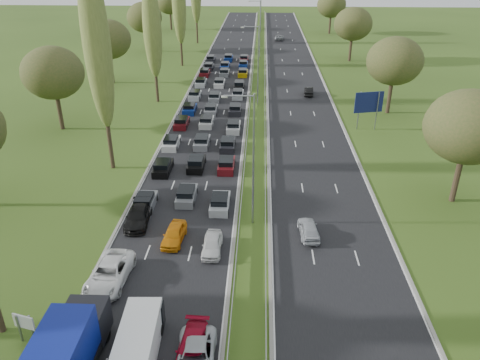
{
  "coord_description": "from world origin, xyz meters",
  "views": [
    {
      "loc": [
        5.02,
        6.92,
        22.51
      ],
      "look_at": [
        3.1,
        48.56,
        1.5
      ],
      "focal_mm": 35.0,
      "sensor_mm": 36.0,
      "label": 1
    }
  ],
  "objects_px": {
    "near_car_2": "(109,273)",
    "white_van_rear": "(140,338)",
    "direction_sign": "(369,104)",
    "near_car_3": "(138,216)",
    "info_sign": "(25,325)"
  },
  "relations": [
    {
      "from": "near_car_3",
      "to": "direction_sign",
      "type": "height_order",
      "value": "direction_sign"
    },
    {
      "from": "near_car_3",
      "to": "direction_sign",
      "type": "distance_m",
      "value": 35.82
    },
    {
      "from": "white_van_rear",
      "to": "direction_sign",
      "type": "bearing_deg",
      "value": 59.26
    },
    {
      "from": "near_car_2",
      "to": "near_car_3",
      "type": "distance_m",
      "value": 8.31
    },
    {
      "from": "near_car_3",
      "to": "info_sign",
      "type": "bearing_deg",
      "value": -107.16
    },
    {
      "from": "near_car_2",
      "to": "info_sign",
      "type": "distance_m",
      "value": 6.94
    },
    {
      "from": "direction_sign",
      "to": "near_car_2",
      "type": "bearing_deg",
      "value": -126.98
    },
    {
      "from": "near_car_2",
      "to": "info_sign",
      "type": "relative_size",
      "value": 2.69
    },
    {
      "from": "near_car_3",
      "to": "direction_sign",
      "type": "relative_size",
      "value": 0.94
    },
    {
      "from": "info_sign",
      "to": "direction_sign",
      "type": "height_order",
      "value": "direction_sign"
    },
    {
      "from": "near_car_2",
      "to": "white_van_rear",
      "type": "height_order",
      "value": "white_van_rear"
    },
    {
      "from": "near_car_2",
      "to": "white_van_rear",
      "type": "bearing_deg",
      "value": -56.65
    },
    {
      "from": "near_car_2",
      "to": "white_van_rear",
      "type": "distance_m",
      "value": 7.6
    },
    {
      "from": "direction_sign",
      "to": "info_sign",
      "type": "bearing_deg",
      "value": -126.04
    },
    {
      "from": "white_van_rear",
      "to": "direction_sign",
      "type": "distance_m",
      "value": 45.58
    }
  ]
}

